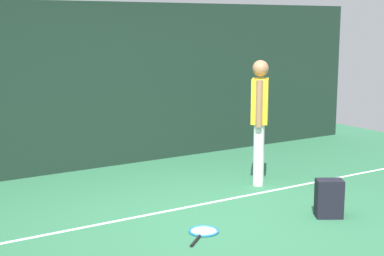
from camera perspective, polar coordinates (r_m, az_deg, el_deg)
ground_plane at (r=6.66m, az=1.87°, el=-9.02°), size 12.00×12.00×0.00m
back_fence at (r=8.97m, az=-8.94°, el=4.07°), size 10.00×0.10×2.51m
court_line at (r=7.10m, az=-0.71°, el=-7.75°), size 9.00×0.05×0.00m
tennis_player at (r=8.02m, az=6.59°, el=1.35°), size 0.43×0.45×1.70m
tennis_racket at (r=6.29m, az=1.07°, el=-10.08°), size 0.58×0.53×0.03m
backpack at (r=6.91m, az=13.15°, el=-6.73°), size 0.37×0.37×0.44m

